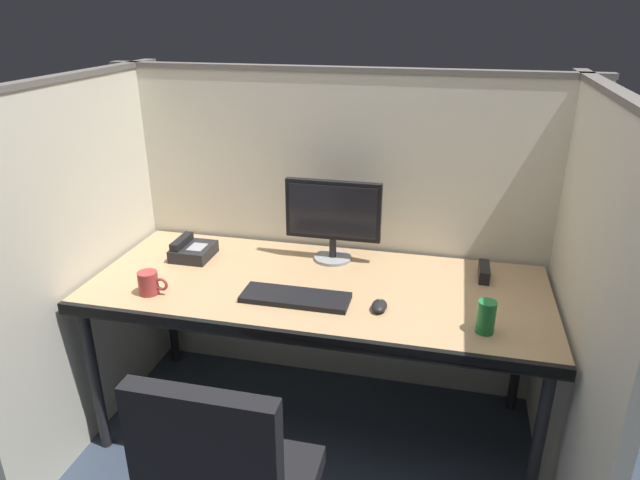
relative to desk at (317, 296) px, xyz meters
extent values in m
plane|color=#2D3847|center=(0.00, -0.29, -0.69)|extent=(8.00, 8.00, 0.00)
cube|color=beige|center=(0.00, 0.46, 0.08)|extent=(2.20, 0.05, 1.55)
cube|color=#605B56|center=(0.00, 0.46, 0.87)|extent=(2.21, 0.06, 0.02)
cube|color=beige|center=(-0.99, -0.09, 0.08)|extent=(0.05, 1.40, 1.55)
cube|color=#605B56|center=(-0.99, -0.09, 0.87)|extent=(0.06, 1.41, 0.02)
cube|color=beige|center=(0.99, -0.09, 0.08)|extent=(0.05, 1.40, 1.55)
cube|color=#605B56|center=(0.99, -0.09, 0.87)|extent=(0.06, 1.41, 0.02)
cube|color=tan|center=(0.00, 0.01, 0.03)|extent=(1.90, 0.80, 0.04)
cube|color=black|center=(0.00, -0.38, 0.03)|extent=(1.90, 0.02, 0.05)
cylinder|color=black|center=(-0.89, -0.33, -0.34)|extent=(0.04, 0.04, 0.70)
cylinder|color=black|center=(0.89, -0.33, -0.34)|extent=(0.04, 0.04, 0.70)
cylinder|color=black|center=(-0.89, 0.35, -0.34)|extent=(0.04, 0.04, 0.70)
cylinder|color=black|center=(0.89, 0.35, -0.34)|extent=(0.04, 0.04, 0.70)
cube|color=black|center=(-0.04, -1.05, 0.04)|extent=(0.40, 0.06, 0.48)
cylinder|color=gray|center=(0.01, 0.27, 0.06)|extent=(0.17, 0.17, 0.01)
cylinder|color=black|center=(0.01, 0.27, 0.11)|extent=(0.03, 0.03, 0.09)
cube|color=black|center=(0.01, 0.27, 0.29)|extent=(0.43, 0.03, 0.27)
cube|color=black|center=(0.01, 0.25, 0.29)|extent=(0.39, 0.01, 0.23)
cube|color=black|center=(-0.05, -0.14, 0.06)|extent=(0.43, 0.15, 0.02)
ellipsoid|color=black|center=(0.28, -0.14, 0.07)|extent=(0.06, 0.10, 0.03)
cylinder|color=#59595B|center=(0.28, -0.12, 0.08)|extent=(0.01, 0.01, 0.01)
cylinder|color=#197233|center=(0.67, -0.21, 0.11)|extent=(0.07, 0.07, 0.12)
cube|color=black|center=(-0.62, 0.15, 0.08)|extent=(0.17, 0.19, 0.06)
cube|color=black|center=(-0.68, 0.15, 0.12)|extent=(0.04, 0.17, 0.03)
cube|color=gray|center=(-0.60, 0.14, 0.11)|extent=(0.07, 0.09, 0.00)
cylinder|color=#993333|center=(-0.64, -0.22, 0.10)|extent=(0.08, 0.08, 0.09)
torus|color=#993333|center=(-0.58, -0.22, 0.10)|extent=(0.06, 0.01, 0.06)
cube|color=black|center=(0.68, 0.23, 0.08)|extent=(0.04, 0.15, 0.06)
camera|label=1|loc=(0.50, -2.04, 1.13)|focal=31.79mm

